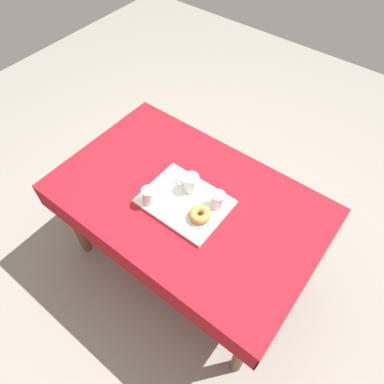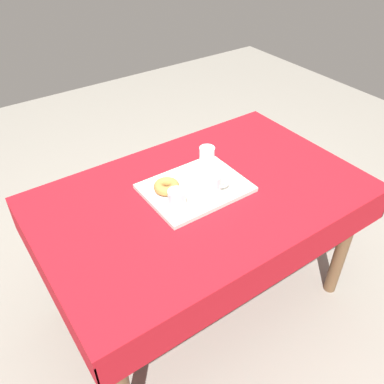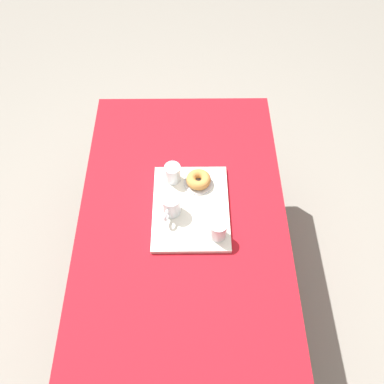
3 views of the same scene
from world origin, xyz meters
TOP-DOWN VIEW (x-y plane):
  - ground_plane at (0.00, 0.00)m, footprint 6.00×6.00m
  - dining_table at (0.00, 0.00)m, footprint 1.43×0.91m
  - serving_tray at (0.01, -0.04)m, footprint 0.43×0.33m
  - tea_mug_left at (-0.01, 0.05)m, footprint 0.12×0.08m
  - water_glass_near at (-0.13, -0.15)m, footprint 0.07×0.07m
  - water_glass_far at (0.16, 0.04)m, footprint 0.07×0.07m
  - donut_plate_left at (0.14, -0.07)m, footprint 0.13×0.13m
  - sugar_donut_left at (0.14, -0.07)m, footprint 0.11×0.11m

SIDE VIEW (x-z plane):
  - ground_plane at x=0.00m, z-range 0.00..0.00m
  - dining_table at x=0.00m, z-range 0.27..0.99m
  - serving_tray at x=0.01m, z-range 0.72..0.74m
  - donut_plate_left at x=0.14m, z-range 0.74..0.75m
  - sugar_donut_left at x=0.14m, z-range 0.75..0.79m
  - water_glass_far at x=0.16m, z-range 0.74..0.82m
  - water_glass_near at x=-0.13m, z-range 0.74..0.82m
  - tea_mug_left at x=-0.01m, z-range 0.74..0.83m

